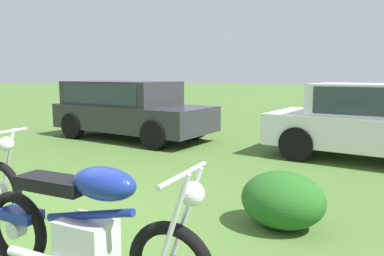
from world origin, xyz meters
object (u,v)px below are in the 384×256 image
Objects in this scene: shrub_low at (283,200)px; car_white at (383,118)px; motorcycle_blue at (86,227)px; car_charcoal at (127,105)px.

car_white is at bearing 80.68° from shrub_low.
car_charcoal is (-4.17, 5.34, 0.35)m from motorcycle_blue.
car_charcoal is 5.74m from car_white.
shrub_low is (5.08, -3.46, -0.54)m from car_charcoal.
car_charcoal is at bearing 145.69° from shrub_low.
shrub_low is at bearing -32.29° from car_charcoal.
shrub_low is at bearing 58.93° from motorcycle_blue.
motorcycle_blue reaches higher than shrub_low.
car_charcoal is at bearing 122.64° from motorcycle_blue.
car_white reaches higher than shrub_low.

